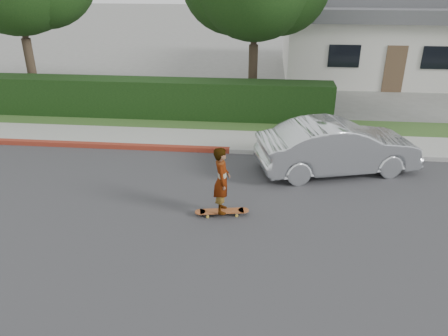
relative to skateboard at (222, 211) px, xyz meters
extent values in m
plane|color=slate|center=(-1.15, -0.32, -0.11)|extent=(120.00, 120.00, 0.00)
cube|color=#2D2D30|center=(-1.15, -0.32, -0.11)|extent=(60.00, 8.00, 0.01)
cube|color=#9E9E99|center=(-1.15, 3.78, -0.04)|extent=(60.00, 0.20, 0.15)
cube|color=maroon|center=(-6.15, 3.78, -0.03)|extent=(12.00, 0.21, 0.15)
cube|color=gray|center=(-1.15, 4.68, -0.05)|extent=(60.00, 1.60, 0.12)
cube|color=#2D4C1E|center=(-1.15, 6.28, -0.06)|extent=(60.00, 1.60, 0.10)
cube|color=black|center=(-4.15, 6.88, 0.64)|extent=(15.00, 1.00, 1.50)
cylinder|color=#33261C|center=(-8.65, 8.18, 1.24)|extent=(0.36, 0.36, 2.70)
cylinder|color=#33261C|center=(-8.65, 8.18, 3.26)|extent=(0.24, 0.24, 2.25)
cylinder|color=#33261C|center=(0.35, 8.68, 1.15)|extent=(0.36, 0.36, 2.52)
cylinder|color=#33261C|center=(0.35, 8.68, 3.04)|extent=(0.24, 0.24, 2.10)
cube|color=beige|center=(6.85, 15.68, 1.39)|extent=(10.00, 8.00, 3.00)
cube|color=#4C4C51|center=(6.85, 15.68, 3.19)|extent=(10.60, 8.60, 0.60)
cube|color=black|center=(4.35, 11.66, 1.49)|extent=(1.40, 0.06, 1.00)
cube|color=black|center=(8.65, 11.66, 1.49)|extent=(1.80, 0.06, 1.00)
cube|color=brown|center=(6.65, 11.66, 0.94)|extent=(0.90, 0.06, 2.10)
cylinder|color=gold|center=(-0.32, -0.15, -0.07)|extent=(0.07, 0.05, 0.07)
cylinder|color=gold|center=(-0.35, 0.04, -0.07)|extent=(0.07, 0.05, 0.07)
cylinder|color=gold|center=(0.35, -0.04, -0.07)|extent=(0.07, 0.05, 0.07)
cylinder|color=gold|center=(0.32, 0.15, -0.07)|extent=(0.07, 0.05, 0.07)
cube|color=silver|center=(-0.33, -0.06, -0.02)|extent=(0.09, 0.21, 0.03)
cube|color=silver|center=(0.33, 0.06, -0.02)|extent=(0.09, 0.21, 0.03)
cube|color=brown|center=(0.00, 0.00, 0.01)|extent=(1.04, 0.42, 0.02)
cylinder|color=brown|center=(-0.50, -0.09, 0.01)|extent=(0.29, 0.29, 0.02)
cylinder|color=brown|center=(0.50, 0.09, 0.01)|extent=(0.29, 0.29, 0.02)
imported|color=white|center=(0.00, 0.00, 0.81)|extent=(0.43, 0.61, 1.59)
imported|color=silver|center=(2.97, 2.76, 0.62)|extent=(4.71, 2.70, 1.47)
camera|label=1|loc=(0.92, -8.76, 5.24)|focal=35.00mm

